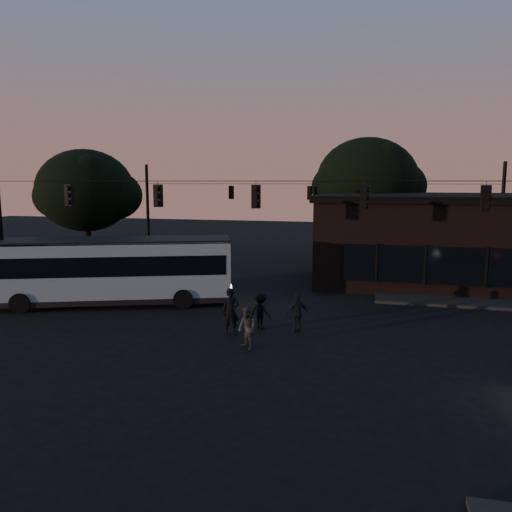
% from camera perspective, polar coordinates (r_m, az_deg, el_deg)
% --- Properties ---
extents(ground, '(120.00, 120.00, 0.00)m').
position_cam_1_polar(ground, '(18.47, -3.11, -11.06)').
color(ground, black).
rests_on(ground, ground).
extents(sidewalk_far_right, '(14.00, 10.00, 0.15)m').
position_cam_1_polar(sidewalk_far_right, '(31.93, 26.24, -3.40)').
color(sidewalk_far_right, black).
rests_on(sidewalk_far_right, ground).
extents(sidewalk_far_left, '(14.00, 10.00, 0.15)m').
position_cam_1_polar(sidewalk_far_left, '(36.65, -17.65, -1.47)').
color(sidewalk_far_left, black).
rests_on(sidewalk_far_left, ground).
extents(building, '(15.40, 10.41, 5.40)m').
position_cam_1_polar(building, '(32.97, 20.74, 1.92)').
color(building, black).
rests_on(building, ground).
extents(tree_behind, '(7.60, 7.60, 9.43)m').
position_cam_1_polar(tree_behind, '(38.61, 12.55, 8.34)').
color(tree_behind, black).
rests_on(tree_behind, ground).
extents(tree_left, '(6.40, 6.40, 8.30)m').
position_cam_1_polar(tree_left, '(35.30, -18.92, 7.07)').
color(tree_left, black).
rests_on(tree_left, ground).
extents(signal_rig_near, '(26.24, 0.30, 7.50)m').
position_cam_1_polar(signal_rig_near, '(21.32, 0.00, 3.85)').
color(signal_rig_near, black).
rests_on(signal_rig_near, ground).
extents(signal_rig_far, '(26.24, 0.30, 7.50)m').
position_cam_1_polar(signal_rig_far, '(37.02, 6.13, 5.42)').
color(signal_rig_far, black).
rests_on(signal_rig_far, ground).
extents(bus, '(12.07, 6.72, 3.34)m').
position_cam_1_polar(bus, '(26.13, -16.07, -1.30)').
color(bus, gray).
rests_on(bus, ground).
extents(pedestrian_a, '(0.78, 0.59, 1.92)m').
position_cam_1_polar(pedestrian_a, '(20.34, -2.91, -6.38)').
color(pedestrian_a, black).
rests_on(pedestrian_a, ground).
extents(pedestrian_b, '(0.98, 0.96, 1.59)m').
position_cam_1_polar(pedestrian_b, '(18.69, -1.05, -8.25)').
color(pedestrian_b, '#383833').
rests_on(pedestrian_b, ground).
extents(pedestrian_c, '(1.02, 0.84, 1.63)m').
position_cam_1_polar(pedestrian_c, '(20.74, 4.75, -6.52)').
color(pedestrian_c, black).
rests_on(pedestrian_c, ground).
extents(pedestrian_d, '(1.13, 0.91, 1.53)m').
position_cam_1_polar(pedestrian_d, '(21.14, 0.54, -6.34)').
color(pedestrian_d, black).
rests_on(pedestrian_d, ground).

